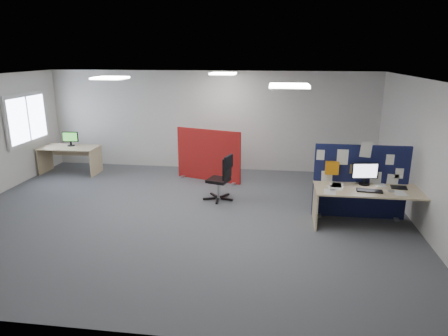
# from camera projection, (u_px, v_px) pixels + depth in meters

# --- Properties ---
(floor) EXTENTS (9.00, 9.00, 0.00)m
(floor) POSITION_uv_depth(u_px,v_px,m) (182.00, 216.00, 8.02)
(floor) COLOR #56595E
(floor) RESTS_ON ground
(ceiling) EXTENTS (9.00, 7.00, 0.02)m
(ceiling) POSITION_uv_depth(u_px,v_px,m) (177.00, 79.00, 7.27)
(ceiling) COLOR white
(ceiling) RESTS_ON wall_back
(wall_back) EXTENTS (9.00, 0.02, 2.70)m
(wall_back) POSITION_uv_depth(u_px,v_px,m) (210.00, 121.00, 10.98)
(wall_back) COLOR silver
(wall_back) RESTS_ON floor
(wall_front) EXTENTS (9.00, 0.02, 2.70)m
(wall_front) POSITION_uv_depth(u_px,v_px,m) (102.00, 226.00, 4.32)
(wall_front) COLOR silver
(wall_front) RESTS_ON floor
(wall_right) EXTENTS (0.02, 7.00, 2.70)m
(wall_right) POSITION_uv_depth(u_px,v_px,m) (427.00, 159.00, 7.07)
(wall_right) COLOR silver
(wall_right) RESTS_ON floor
(window) EXTENTS (0.06, 1.70, 1.30)m
(window) POSITION_uv_depth(u_px,v_px,m) (27.00, 119.00, 10.07)
(window) COLOR white
(window) RESTS_ON wall_left
(ceiling_lights) EXTENTS (4.10, 4.10, 0.04)m
(ceiling_lights) POSITION_uv_depth(u_px,v_px,m) (202.00, 78.00, 7.87)
(ceiling_lights) COLOR white
(ceiling_lights) RESTS_ON ceiling
(navy_divider) EXTENTS (1.78, 0.30, 1.54)m
(navy_divider) POSITION_uv_depth(u_px,v_px,m) (359.00, 182.00, 7.76)
(navy_divider) COLOR #13113E
(navy_divider) RESTS_ON floor
(main_desk) EXTENTS (1.99, 0.89, 0.73)m
(main_desk) POSITION_uv_depth(u_px,v_px,m) (368.00, 196.00, 7.46)
(main_desk) COLOR tan
(main_desk) RESTS_ON floor
(monitor_main) EXTENTS (0.49, 0.20, 0.43)m
(monitor_main) POSITION_uv_depth(u_px,v_px,m) (365.00, 173.00, 7.56)
(monitor_main) COLOR black
(monitor_main) RESTS_ON main_desk
(keyboard) EXTENTS (0.47, 0.24, 0.02)m
(keyboard) POSITION_uv_depth(u_px,v_px,m) (370.00, 191.00, 7.24)
(keyboard) COLOR black
(keyboard) RESTS_ON main_desk
(mouse) EXTENTS (0.10, 0.07, 0.03)m
(mouse) POSITION_uv_depth(u_px,v_px,m) (391.00, 191.00, 7.21)
(mouse) COLOR #A7A6AC
(mouse) RESTS_ON main_desk
(paper_tray) EXTENTS (0.31, 0.26, 0.01)m
(paper_tray) POSITION_uv_depth(u_px,v_px,m) (399.00, 187.00, 7.43)
(paper_tray) COLOR black
(paper_tray) RESTS_ON main_desk
(red_divider) EXTENTS (1.70, 0.57, 1.32)m
(red_divider) POSITION_uv_depth(u_px,v_px,m) (208.00, 156.00, 10.10)
(red_divider) COLOR maroon
(red_divider) RESTS_ON floor
(second_desk) EXTENTS (1.53, 0.76, 0.73)m
(second_desk) POSITION_uv_depth(u_px,v_px,m) (70.00, 153.00, 10.77)
(second_desk) COLOR tan
(second_desk) RESTS_ON floor
(monitor_second) EXTENTS (0.42, 0.19, 0.38)m
(monitor_second) POSITION_uv_depth(u_px,v_px,m) (70.00, 138.00, 10.74)
(monitor_second) COLOR black
(monitor_second) RESTS_ON second_desk
(office_chair) EXTENTS (0.68, 0.65, 1.02)m
(office_chair) POSITION_uv_depth(u_px,v_px,m) (223.00, 175.00, 8.71)
(office_chair) COLOR black
(office_chair) RESTS_ON floor
(desk_papers) EXTENTS (1.47, 0.89, 0.00)m
(desk_papers) POSITION_uv_depth(u_px,v_px,m) (352.00, 188.00, 7.44)
(desk_papers) COLOR white
(desk_papers) RESTS_ON main_desk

